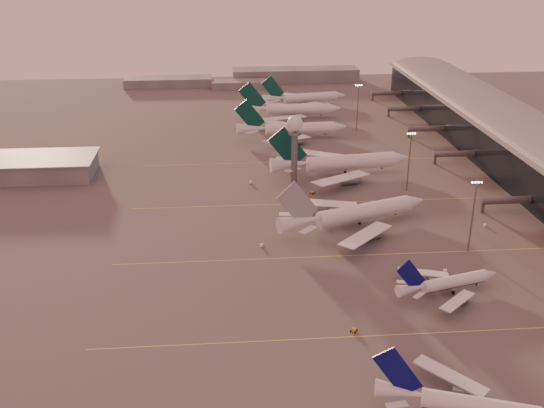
{
  "coord_description": "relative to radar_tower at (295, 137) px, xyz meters",
  "views": [
    {
      "loc": [
        -24.46,
        -125.57,
        94.4
      ],
      "look_at": [
        -7.89,
        75.01,
        10.59
      ],
      "focal_mm": 42.0,
      "sensor_mm": 36.0,
      "label": 1
    }
  ],
  "objects": [
    {
      "name": "gsv_tug_mid",
      "position": [
        3.33,
        -107.87,
        -20.46
      ],
      "size": [
        3.86,
        3.55,
        0.95
      ],
      "color": "gold",
      "rests_on": "ground"
    },
    {
      "name": "gsv_truck_b",
      "position": [
        37.97,
        -78.97,
        -19.75
      ],
      "size": [
        6.17,
        3.71,
        2.35
      ],
      "color": "white",
      "rests_on": "ground"
    },
    {
      "name": "ground",
      "position": [
        -5.0,
        -120.0,
        -20.95
      ],
      "size": [
        700.0,
        700.0,
        0.0
      ],
      "primitive_type": "plane",
      "color": "#4E4B4B",
      "rests_on": "ground"
    },
    {
      "name": "mast_c",
      "position": [
        45.0,
        -10.0,
        -7.21
      ],
      "size": [
        3.6,
        0.56,
        25.0
      ],
      "color": "#5A5C61",
      "rests_on": "ground"
    },
    {
      "name": "gsv_tug_far",
      "position": [
        6.28,
        -10.41,
        -20.45
      ],
      "size": [
        3.9,
        3.69,
        0.96
      ],
      "color": "gold",
      "rests_on": "ground"
    },
    {
      "name": "gsv_truck_d",
      "position": [
        -17.91,
        3.67,
        -19.75
      ],
      "size": [
        2.5,
        5.96,
        2.35
      ],
      "color": "white",
      "rests_on": "ground"
    },
    {
      "name": "radar_tower",
      "position": [
        0.0,
        0.0,
        0.0
      ],
      "size": [
        6.4,
        6.4,
        31.1
      ],
      "color": "#5A5C61",
      "rests_on": "ground"
    },
    {
      "name": "gsv_catering_b",
      "position": [
        63.36,
        -46.58,
        -19.11
      ],
      "size": [
        4.67,
        2.49,
        3.69
      ],
      "color": "white",
      "rests_on": "ground"
    },
    {
      "name": "greentail_a",
      "position": [
        21.94,
        11.15,
        -16.87
      ],
      "size": [
        63.41,
        50.91,
        23.09
      ],
      "color": "white",
      "rests_on": "ground"
    },
    {
      "name": "gsv_truck_c",
      "position": [
        -16.87,
        -56.25,
        -19.87
      ],
      "size": [
        5.49,
        2.87,
        2.11
      ],
      "color": "white",
      "rests_on": "ground"
    },
    {
      "name": "narrowbody_mid",
      "position": [
        34.1,
        -90.43,
        -18.25
      ],
      "size": [
        33.33,
        26.24,
        13.32
      ],
      "color": "white",
      "rests_on": "ground"
    },
    {
      "name": "greentail_c",
      "position": [
        10.68,
        107.33,
        -17.2
      ],
      "size": [
        58.41,
        47.17,
        21.21
      ],
      "color": "white",
      "rests_on": "ground"
    },
    {
      "name": "narrowbody_near",
      "position": [
        20.21,
        -141.91,
        -17.82
      ],
      "size": [
        38.02,
        29.81,
        15.46
      ],
      "color": "white",
      "rests_on": "ground"
    },
    {
      "name": "greentail_d",
      "position": [
        22.46,
        136.99,
        -17.5
      ],
      "size": [
        53.41,
        42.78,
        19.54
      ],
      "color": "white",
      "rests_on": "ground"
    },
    {
      "name": "distant_horizon",
      "position": [
        -2.38,
        205.14,
        -17.06
      ],
      "size": [
        165.0,
        37.5,
        9.0
      ],
      "color": "slate",
      "rests_on": "ground"
    },
    {
      "name": "taxiway_markings",
      "position": [
        25.0,
        -64.0,
        -20.94
      ],
      "size": [
        180.0,
        185.25,
        0.02
      ],
      "color": "#F1E555",
      "rests_on": "ground"
    },
    {
      "name": "greentail_b",
      "position": [
        6.98,
        67.41,
        -17.24
      ],
      "size": [
        57.85,
        46.66,
        21.0
      ],
      "color": "white",
      "rests_on": "ground"
    },
    {
      "name": "gsv_tug_hangar",
      "position": [
        36.03,
        38.88,
        -20.51
      ],
      "size": [
        3.19,
        2.16,
        0.85
      ],
      "color": "gold",
      "rests_on": "ground"
    },
    {
      "name": "mast_d",
      "position": [
        43.0,
        80.0,
        -7.21
      ],
      "size": [
        3.6,
        0.56,
        25.0
      ],
      "color": "#5A5C61",
      "rests_on": "ground"
    },
    {
      "name": "widebody_white",
      "position": [
        16.74,
        -42.66,
        -17.3
      ],
      "size": [
        57.28,
        45.1,
        21.06
      ],
      "color": "white",
      "rests_on": "ground"
    },
    {
      "name": "mast_b",
      "position": [
        50.0,
        -65.0,
        -7.21
      ],
      "size": [
        3.6,
        0.56,
        25.0
      ],
      "color": "#5A5C61",
      "rests_on": "ground"
    }
  ]
}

